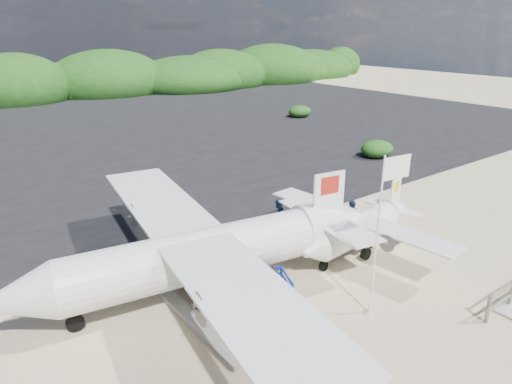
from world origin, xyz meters
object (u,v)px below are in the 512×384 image
aircraft_large (200,131)px  signboard (382,244)px  flagpole (369,313)px  crew_c (352,220)px  crew_b (278,216)px  baggage_cart (254,307)px  crew_a (212,260)px

aircraft_large → signboard: bearing=87.1°
flagpole → crew_c: flagpole is taller
signboard → crew_b: bearing=129.5°
baggage_cart → crew_b: bearing=64.9°
flagpole → crew_c: 5.76m
signboard → crew_c: 1.69m
crew_c → crew_b: bearing=-60.5°
flagpole → aircraft_large: 29.32m
baggage_cart → aircraft_large: size_ratio=0.16×
crew_a → flagpole: bearing=96.4°
signboard → crew_c: bearing=123.4°
crew_b → aircraft_large: bearing=-129.2°
baggage_cart → crew_b: (4.48, 4.18, 0.80)m
flagpole → crew_b: bearing=76.6°
flagpole → baggage_cart: bearing=138.0°
flagpole → signboard: size_ratio=3.23×
signboard → crew_c: crew_c is taller
crew_a → crew_c: 6.81m
crew_a → aircraft_large: 26.00m
crew_a → crew_b: crew_b is taller
baggage_cart → signboard: (7.39, 0.47, 0.00)m
baggage_cart → crew_c: size_ratio=1.39×
signboard → crew_a: 7.81m
flagpole → crew_c: (3.77, 4.25, 0.93)m
crew_b → aircraft_large: (8.07, 20.91, -0.80)m
baggage_cart → crew_b: crew_b is taller
crew_b → crew_c: bearing=112.7°
baggage_cart → crew_a: size_ratio=1.63×
baggage_cart → flagpole: (2.87, -2.58, 0.00)m
crew_c → aircraft_large: (5.91, 23.42, -0.93)m
crew_b → baggage_cart: bearing=24.9°
signboard → crew_c: (-0.75, 1.20, 0.93)m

